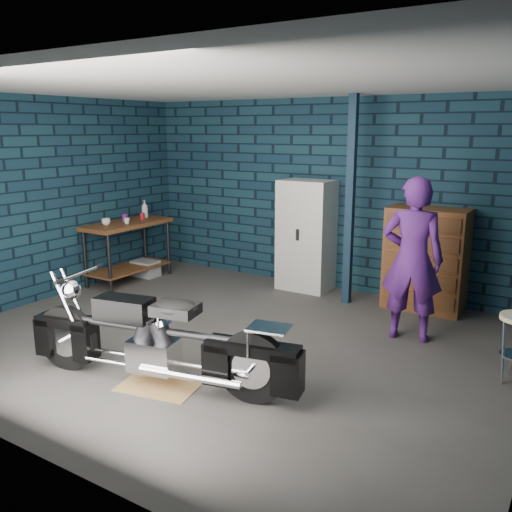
{
  "coord_description": "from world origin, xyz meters",
  "views": [
    {
      "loc": [
        3.21,
        -4.58,
        2.27
      ],
      "look_at": [
        0.15,
        0.3,
        0.92
      ],
      "focal_mm": 38.0,
      "sensor_mm": 36.0,
      "label": 1
    }
  ],
  "objects": [
    {
      "name": "drip_mat",
      "position": [
        0.07,
        -1.2,
        0.0
      ],
      "size": [
        0.8,
        0.66,
        0.01
      ],
      "primitive_type": "cube",
      "rotation": [
        0.0,
        0.0,
        0.21
      ],
      "color": "olive",
      "rests_on": "ground"
    },
    {
      "name": "cup_a",
      "position": [
        -2.74,
        0.82,
        0.96
      ],
      "size": [
        0.17,
        0.17,
        0.1
      ],
      "primitive_type": "imported",
      "rotation": [
        0.0,
        0.0,
        -0.42
      ],
      "color": "beige",
      "rests_on": "workbench"
    },
    {
      "name": "storage_bin",
      "position": [
        -2.66,
        1.5,
        0.12
      ],
      "size": [
        0.4,
        0.28,
        0.25
      ],
      "primitive_type": "cube",
      "color": "gray",
      "rests_on": "ground"
    },
    {
      "name": "mug_purple",
      "position": [
        -2.71,
        1.16,
        0.97
      ],
      "size": [
        0.12,
        0.12,
        0.12
      ],
      "primitive_type": "cylinder",
      "rotation": [
        0.0,
        0.0,
        -0.42
      ],
      "color": "#5B1964",
      "rests_on": "workbench"
    },
    {
      "name": "tool_chest",
      "position": [
        1.49,
        2.23,
        0.66
      ],
      "size": [
        0.98,
        0.55,
        1.31
      ],
      "primitive_type": "cube",
      "color": "brown",
      "rests_on": "ground"
    },
    {
      "name": "motorcycle",
      "position": [
        0.07,
        -1.2,
        0.5
      ],
      "size": [
        2.33,
        1.06,
        0.99
      ],
      "primitive_type": null,
      "rotation": [
        0.0,
        0.0,
        0.21
      ],
      "color": "black",
      "rests_on": "ground"
    },
    {
      "name": "bottle",
      "position": [
        -2.75,
        1.63,
        1.05
      ],
      "size": [
        0.12,
        0.12,
        0.27
      ],
      "primitive_type": "imported",
      "rotation": [
        0.0,
        0.0,
        0.18
      ],
      "color": "gray",
      "rests_on": "workbench"
    },
    {
      "name": "support_post",
      "position": [
        0.55,
        1.95,
        1.35
      ],
      "size": [
        0.1,
        0.1,
        2.7
      ],
      "primitive_type": "cube",
      "color": "#102435",
      "rests_on": "ground"
    },
    {
      "name": "ground",
      "position": [
        0.0,
        0.0,
        0.0
      ],
      "size": [
        6.0,
        6.0,
        0.0
      ],
      "primitive_type": "plane",
      "color": "#454341",
      "rests_on": "ground"
    },
    {
      "name": "cup_b",
      "position": [
        -2.57,
        1.07,
        0.95
      ],
      "size": [
        0.1,
        0.1,
        0.08
      ],
      "primitive_type": "imported",
      "rotation": [
        0.0,
        0.0,
        -0.17
      ],
      "color": "beige",
      "rests_on": "workbench"
    },
    {
      "name": "workbench",
      "position": [
        -2.68,
        1.17,
        0.46
      ],
      "size": [
        0.6,
        1.4,
        0.91
      ],
      "primitive_type": "cube",
      "color": "brown",
      "rests_on": "ground"
    },
    {
      "name": "person",
      "position": [
        1.63,
        1.12,
        0.9
      ],
      "size": [
        0.72,
        0.55,
        1.8
      ],
      "primitive_type": "imported",
      "rotation": [
        0.0,
        0.0,
        3.33
      ],
      "color": "#551F77",
      "rests_on": "ground"
    },
    {
      "name": "room_walls",
      "position": [
        0.0,
        0.55,
        1.9
      ],
      "size": [
        6.02,
        5.01,
        2.71
      ],
      "color": "#0F2433",
      "rests_on": "ground"
    },
    {
      "name": "mug_red",
      "position": [
        -2.65,
        1.47,
        0.96
      ],
      "size": [
        0.08,
        0.08,
        0.1
      ],
      "primitive_type": "cylinder",
      "rotation": [
        0.0,
        0.0,
        0.04
      ],
      "color": "maroon",
      "rests_on": "workbench"
    },
    {
      "name": "locker",
      "position": [
        -0.22,
        2.23,
        0.79
      ],
      "size": [
        0.73,
        0.52,
        1.57
      ],
      "primitive_type": "cube",
      "color": "silver",
      "rests_on": "ground"
    }
  ]
}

